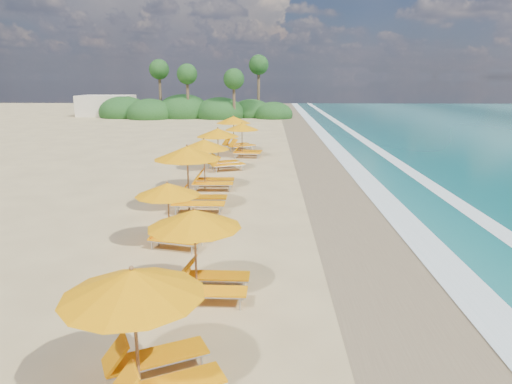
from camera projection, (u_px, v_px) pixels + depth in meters
The scene contains 13 objects.
ground at pixel (256, 224), 16.96m from camera, with size 160.00×160.00×0.00m, color tan.
wet_sand at pixel (366, 225), 16.85m from camera, with size 4.00×160.00×0.01m, color #8A7852.
surf_foam at pixel (441, 225), 16.77m from camera, with size 4.00×160.00×0.01m.
station_2 at pixel (147, 323), 7.57m from camera, with size 3.10×3.09×2.35m.
station_3 at pixel (203, 247), 11.05m from camera, with size 2.47×2.29×2.27m.
station_4 at pixel (173, 210), 14.55m from camera, with size 2.58×2.49×2.08m.
station_5 at pixel (193, 174), 18.35m from camera, with size 2.87×2.64×2.68m.
station_6 at pixel (208, 161), 21.91m from camera, with size 2.68×2.48×2.46m.
station_7 at pixel (221, 146), 26.45m from camera, with size 3.26×3.24×2.48m.
station_8 at pixel (245, 138), 30.84m from camera, with size 2.66×2.50×2.32m.
station_9 at pixel (236, 131), 33.54m from camera, with size 3.48×3.48×2.57m.
treeline at pixel (191, 110), 61.15m from camera, with size 25.80×8.80×9.74m.
beach_building at pixel (107, 106), 63.80m from camera, with size 7.00×5.00×2.80m, color beige.
Camera 1 is at (0.46, -16.18, 5.22)m, focal length 32.51 mm.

